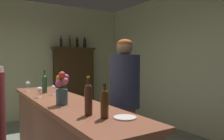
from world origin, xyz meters
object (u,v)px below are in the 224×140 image
Objects in this scene: wine_bottle_riesling at (45,83)px; display_bottle_left at (61,42)px; flower_arrangement at (62,89)px; display_cabinet at (74,80)px; cheese_plate at (125,118)px; display_bottle_midleft at (70,42)px; display_bottle_midright at (85,43)px; bartender at (125,100)px; wine_bottle_malbec at (104,102)px; wine_bottle_syrah at (88,98)px; wine_glass_front at (53,88)px; bar_counter at (64,140)px; wine_glass_mid at (28,84)px; display_bottle_center at (77,43)px; wine_glass_rear at (39,90)px.

display_bottle_left reaches higher than wine_bottle_riesling.
display_bottle_left reaches higher than flower_arrangement.
display_cabinet is 4.18m from cheese_plate.
display_bottle_midright is at bearing 0.00° from display_bottle_midleft.
display_bottle_midright is 3.45m from bartender.
wine_bottle_syrah is at bearing 112.21° from wine_bottle_malbec.
wine_bottle_riesling is 0.24m from wine_glass_front.
display_cabinet is at bearing 65.49° from bar_counter.
display_bottle_midleft is (1.44, 1.91, 0.84)m from wine_glass_mid.
wine_bottle_riesling is at bearing -119.70° from display_bottle_midleft.
wine_bottle_riesling is (-0.03, 0.72, 0.63)m from bar_counter.
wine_bottle_riesling is 1.13× the size of display_bottle_center.
wine_bottle_riesling reaches higher than bar_counter.
display_bottle_left is at bearing 68.26° from wine_glass_front.
display_bottle_left reaches higher than bar_counter.
bar_counter is 8.56× the size of wine_bottle_syrah.
display_bottle_left is at bearing 77.95° from cheese_plate.
bar_counter is at bearing 66.67° from flower_arrangement.
display_cabinet reaches higher than wine_bottle_syrah.
display_cabinet is 1.05m from display_bottle_left.
display_bottle_midleft reaches higher than display_bottle_center.
display_bottle_center is at bearing 59.89° from wine_glass_front.
bar_counter is 22.40× the size of wine_glass_front.
bartender reaches higher than wine_glass_rear.
wine_bottle_riesling reaches higher than wine_glass_mid.
bar_counter is 1.19m from cheese_plate.
flower_arrangement reaches higher than wine_bottle_malbec.
wine_bottle_riesling reaches higher than wine_glass_rear.
wine_bottle_malbec is at bearing 146.63° from cheese_plate.
display_bottle_midleft is (-0.11, 0.00, 1.00)m from display_cabinet.
display_cabinet is at bearing 180.00° from display_bottle_midright.
wine_glass_mid is 0.48× the size of display_bottle_midleft.
wine_bottle_syrah reaches higher than cheese_plate.
wine_glass_rear is 0.43× the size of display_bottle_midleft.
wine_glass_mid reaches higher than wine_glass_rear.
wine_bottle_syrah is (-0.04, -1.54, 0.01)m from wine_bottle_riesling.
wine_glass_rear is 0.08× the size of bartender.
display_cabinet is at bearing 180.00° from display_bottle_center.
cheese_plate is (0.34, -1.42, -0.09)m from wine_glass_rear.
wine_bottle_riesling is 1.06× the size of display_bottle_midright.
display_bottle_midright is (1.86, 1.91, 0.84)m from wine_glass_mid.
wine_bottle_syrah is 4.20m from display_bottle_midright.
display_cabinet is 2.61m from wine_bottle_riesling.
wine_glass_rear is 0.47× the size of display_bottle_center.
wine_bottle_malbec is at bearing -108.86° from display_cabinet.
display_cabinet reaches higher than wine_glass_rear.
wine_glass_mid is 0.52× the size of display_bottle_center.
display_bottle_midleft reaches higher than wine_glass_front.
wine_glass_rear is 0.47× the size of display_bottle_left.
display_bottle_midleft reaches higher than wine_bottle_malbec.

